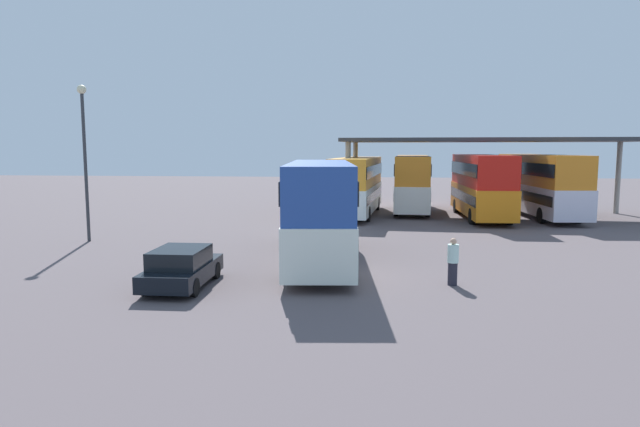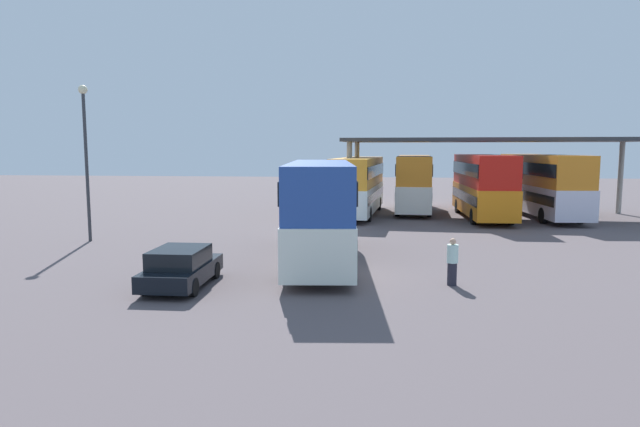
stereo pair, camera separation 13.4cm
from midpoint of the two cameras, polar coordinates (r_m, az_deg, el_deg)
ground_plane at (r=20.01m, az=3.15°, el=-6.67°), size 140.00×140.00×0.00m
double_decker_main at (r=22.41m, az=0.17°, el=0.64°), size 3.50×10.98×4.09m
parked_hatchback at (r=19.06m, az=-14.10°, el=-5.47°), size 1.83×4.01×1.35m
double_decker_near_canopy at (r=38.27m, az=4.12°, el=3.12°), size 3.54×11.16×4.01m
double_decker_mid_row at (r=40.98m, az=9.86°, el=3.35°), size 3.05×10.21×4.12m
double_decker_far_right at (r=38.00m, az=16.75°, el=2.99°), size 2.66×10.09×4.23m
double_decker_end_of_row at (r=40.36m, az=22.23°, el=2.98°), size 3.32×11.68×4.23m
depot_canopy at (r=39.78m, az=17.37°, el=7.04°), size 20.42×7.52×5.37m
lamppost_tall at (r=29.63m, az=-23.16°, el=6.70°), size 0.44×0.44×7.75m
pedestrian_waiting at (r=19.22m, az=13.85°, el=-4.94°), size 0.38×0.38×1.63m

